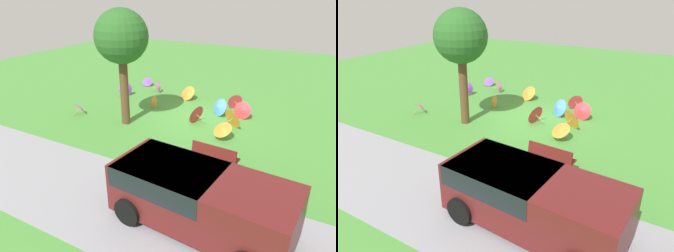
# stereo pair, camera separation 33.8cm
# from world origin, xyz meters

# --- Properties ---
(ground) EXTENTS (40.00, 40.00, 0.00)m
(ground) POSITION_xyz_m (0.00, 0.00, 0.00)
(ground) COLOR #478C38
(road_strip) EXTENTS (40.00, 3.78, 0.01)m
(road_strip) POSITION_xyz_m (0.00, 6.71, 0.00)
(road_strip) COLOR gray
(road_strip) RESTS_ON ground
(van_dark) EXTENTS (4.72, 2.40, 1.53)m
(van_dark) POSITION_xyz_m (-2.79, 6.46, 0.91)
(van_dark) COLOR #591919
(van_dark) RESTS_ON ground
(park_bench) EXTENTS (1.63, 0.59, 0.90)m
(park_bench) POSITION_xyz_m (-2.23, 3.62, 0.47)
(park_bench) COLOR maroon
(park_bench) RESTS_ON ground
(shade_tree) EXTENTS (2.25, 2.25, 4.97)m
(shade_tree) POSITION_xyz_m (2.71, 1.88, 3.76)
(shade_tree) COLOR brown
(shade_tree) RESTS_ON ground
(parasol_purple_0) EXTENTS (0.76, 0.71, 0.55)m
(parasol_purple_0) POSITION_xyz_m (5.01, -3.54, 0.29)
(parasol_purple_0) COLOR tan
(parasol_purple_0) RESTS_ON ground
(parasol_orange_0) EXTENTS (1.02, 1.00, 0.75)m
(parasol_orange_0) POSITION_xyz_m (-1.67, 1.38, 0.47)
(parasol_orange_0) COLOR tan
(parasol_orange_0) RESTS_ON ground
(parasol_red_0) EXTENTS (0.88, 0.82, 0.83)m
(parasol_red_0) POSITION_xyz_m (-1.72, -1.15, 0.42)
(parasol_red_0) COLOR tan
(parasol_red_0) RESTS_ON ground
(parasol_pink_0) EXTENTS (0.69, 0.78, 0.73)m
(parasol_pink_0) POSITION_xyz_m (3.68, -2.79, 0.36)
(parasol_pink_0) COLOR tan
(parasol_pink_0) RESTS_ON ground
(parasol_blue_1) EXTENTS (1.00, 0.89, 0.85)m
(parasol_blue_1) POSITION_xyz_m (-0.63, -1.02, 0.42)
(parasol_blue_1) COLOR tan
(parasol_blue_1) RESTS_ON ground
(parasol_orange_3) EXTENTS (0.66, 0.61, 0.63)m
(parasol_orange_3) POSITION_xyz_m (2.68, -0.44, 0.31)
(parasol_orange_3) COLOR tan
(parasol_orange_3) RESTS_ON ground
(parasol_orange_4) EXTENTS (1.03, 0.92, 0.77)m
(parasol_orange_4) POSITION_xyz_m (1.70, -2.40, 0.39)
(parasol_orange_4) COLOR tan
(parasol_orange_4) RESTS_ON ground
(parasol_red_2) EXTENTS (0.77, 0.76, 0.78)m
(parasol_red_2) POSITION_xyz_m (-0.99, -2.32, 0.39)
(parasol_red_2) COLOR tan
(parasol_red_2) RESTS_ON ground
(parasol_orange_5) EXTENTS (1.04, 0.94, 0.92)m
(parasol_orange_5) POSITION_xyz_m (-1.72, -0.00, 0.46)
(parasol_orange_5) COLOR tan
(parasol_orange_5) RESTS_ON ground
(parasol_purple_1) EXTENTS (0.87, 0.85, 0.81)m
(parasol_purple_1) POSITION_xyz_m (4.97, -1.24, 0.41)
(parasol_purple_1) COLOR tan
(parasol_purple_1) RESTS_ON ground
(parasol_red_4) EXTENTS (0.87, 0.95, 0.88)m
(parasol_red_4) POSITION_xyz_m (-0.02, 0.35, 0.44)
(parasol_red_4) COLOR tan
(parasol_red_4) RESTS_ON ground
(parasol_pink_1) EXTENTS (0.89, 0.81, 0.67)m
(parasol_pink_1) POSITION_xyz_m (5.28, 2.04, 0.35)
(parasol_pink_1) COLOR tan
(parasol_pink_1) RESTS_ON ground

